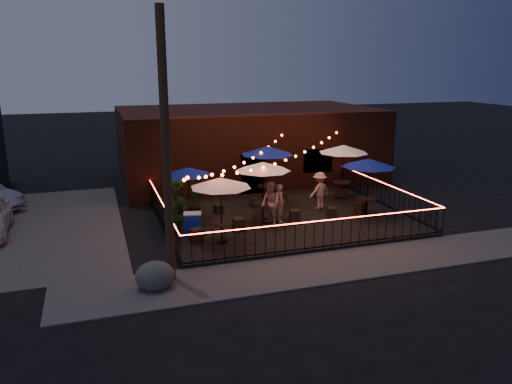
# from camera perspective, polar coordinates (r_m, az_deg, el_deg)

# --- Properties ---
(ground) EXTENTS (110.00, 110.00, 0.00)m
(ground) POSITION_cam_1_polar(r_m,az_deg,el_deg) (19.49, 5.10, -4.86)
(ground) COLOR black
(ground) RESTS_ON ground
(patio) EXTENTS (10.00, 8.00, 0.15)m
(patio) POSITION_cam_1_polar(r_m,az_deg,el_deg) (21.22, 2.97, -2.98)
(patio) COLOR black
(patio) RESTS_ON ground
(sidewalk) EXTENTS (18.00, 2.50, 0.05)m
(sidewalk) POSITION_cam_1_polar(r_m,az_deg,el_deg) (16.75, 9.53, -8.24)
(sidewalk) COLOR #413E3C
(sidewalk) RESTS_ON ground
(brick_building) EXTENTS (14.00, 8.00, 4.00)m
(brick_building) POSITION_cam_1_polar(r_m,az_deg,el_deg) (28.47, -0.92, 5.52)
(brick_building) COLOR #391A0F
(brick_building) RESTS_ON ground
(utility_pole) EXTENTS (0.26, 0.26, 8.00)m
(utility_pole) POSITION_cam_1_polar(r_m,az_deg,el_deg) (14.59, -10.25, 4.63)
(utility_pole) COLOR #332015
(utility_pole) RESTS_ON ground
(fence_front) EXTENTS (10.00, 0.04, 1.04)m
(fence_front) POSITION_cam_1_polar(r_m,az_deg,el_deg) (17.56, 7.73, -4.85)
(fence_front) COLOR black
(fence_front) RESTS_ON patio
(fence_left) EXTENTS (0.04, 8.00, 1.04)m
(fence_left) POSITION_cam_1_polar(r_m,az_deg,el_deg) (19.86, -10.60, -2.67)
(fence_left) COLOR black
(fence_left) RESTS_ON patio
(fence_right) EXTENTS (0.04, 8.00, 1.04)m
(fence_right) POSITION_cam_1_polar(r_m,az_deg,el_deg) (23.28, 14.55, -0.34)
(fence_right) COLOR black
(fence_right) RESTS_ON patio
(festoon_lights) EXTENTS (10.02, 8.72, 1.32)m
(festoon_lights) POSITION_cam_1_polar(r_m,az_deg,el_deg) (20.00, 0.67, 3.19)
(festoon_lights) COLOR #FF3811
(festoon_lights) RESTS_ON ground
(cafe_table_0) EXTENTS (2.69, 2.69, 2.41)m
(cafe_table_0) POSITION_cam_1_polar(r_m,az_deg,el_deg) (17.55, -4.07, 0.99)
(cafe_table_0) COLOR black
(cafe_table_0) RESTS_ON patio
(cafe_table_1) EXTENTS (2.54, 2.54, 2.19)m
(cafe_table_1) POSITION_cam_1_polar(r_m,az_deg,el_deg) (20.50, -7.81, 2.29)
(cafe_table_1) COLOR black
(cafe_table_1) RESTS_ON patio
(cafe_table_2) EXTENTS (2.90, 2.90, 2.46)m
(cafe_table_2) POSITION_cam_1_polar(r_m,az_deg,el_deg) (20.02, 0.80, 2.85)
(cafe_table_2) COLOR black
(cafe_table_2) RESTS_ON patio
(cafe_table_3) EXTENTS (2.89, 2.89, 2.66)m
(cafe_table_3) POSITION_cam_1_polar(r_m,az_deg,el_deg) (22.67, 1.28, 4.68)
(cafe_table_3) COLOR black
(cafe_table_3) RESTS_ON patio
(cafe_table_4) EXTENTS (2.93, 2.93, 2.46)m
(cafe_table_4) POSITION_cam_1_polar(r_m,az_deg,el_deg) (21.29, 12.79, 3.18)
(cafe_table_4) COLOR black
(cafe_table_4) RESTS_ON patio
(cafe_table_5) EXTENTS (2.46, 2.46, 2.58)m
(cafe_table_5) POSITION_cam_1_polar(r_m,az_deg,el_deg) (23.88, 9.97, 4.79)
(cafe_table_5) COLOR black
(cafe_table_5) RESTS_ON patio
(bistro_chair_0) EXTENTS (0.52, 0.52, 0.50)m
(bistro_chair_0) POSITION_cam_1_polar(r_m,az_deg,el_deg) (18.25, -6.84, -4.95)
(bistro_chair_0) COLOR black
(bistro_chair_0) RESTS_ON patio
(bistro_chair_1) EXTENTS (0.45, 0.45, 0.50)m
(bistro_chair_1) POSITION_cam_1_polar(r_m,az_deg,el_deg) (19.32, -1.98, -3.73)
(bistro_chair_1) COLOR black
(bistro_chair_1) RESTS_ON patio
(bistro_chair_2) EXTENTS (0.43, 0.43, 0.41)m
(bistro_chair_2) POSITION_cam_1_polar(r_m,az_deg,el_deg) (21.62, -9.46, -2.05)
(bistro_chair_2) COLOR black
(bistro_chair_2) RESTS_ON patio
(bistro_chair_3) EXTENTS (0.40, 0.40, 0.40)m
(bistro_chair_3) POSITION_cam_1_polar(r_m,az_deg,el_deg) (21.57, -4.31, -1.94)
(bistro_chair_3) COLOR black
(bistro_chair_3) RESTS_ON patio
(bistro_chair_4) EXTENTS (0.44, 0.44, 0.42)m
(bistro_chair_4) POSITION_cam_1_polar(r_m,az_deg,el_deg) (20.17, 0.20, -3.04)
(bistro_chair_4) COLOR black
(bistro_chair_4) RESTS_ON patio
(bistro_chair_5) EXTENTS (0.47, 0.47, 0.47)m
(bistro_chair_5) POSITION_cam_1_polar(r_m,az_deg,el_deg) (20.52, 4.43, -2.71)
(bistro_chair_5) COLOR black
(bistro_chair_5) RESTS_ON patio
(bistro_chair_6) EXTENTS (0.43, 0.43, 0.40)m
(bistro_chair_6) POSITION_cam_1_polar(r_m,az_deg,el_deg) (22.55, -0.26, -1.16)
(bistro_chair_6) COLOR black
(bistro_chair_6) RESTS_ON patio
(bistro_chair_7) EXTENTS (0.41, 0.41, 0.40)m
(bistro_chair_7) POSITION_cam_1_polar(r_m,az_deg,el_deg) (23.41, 3.04, -0.60)
(bistro_chair_7) COLOR black
(bistro_chair_7) RESTS_ON patio
(bistro_chair_8) EXTENTS (0.40, 0.40, 0.41)m
(bistro_chair_8) POSITION_cam_1_polar(r_m,az_deg,el_deg) (21.26, 8.66, -2.30)
(bistro_chair_8) COLOR black
(bistro_chair_8) RESTS_ON patio
(bistro_chair_9) EXTENTS (0.57, 0.57, 0.51)m
(bistro_chair_9) POSITION_cam_1_polar(r_m,az_deg,el_deg) (21.90, 11.84, -1.82)
(bistro_chair_9) COLOR black
(bistro_chair_9) RESTS_ON patio
(bistro_chair_10) EXTENTS (0.54, 0.54, 0.49)m
(bistro_chair_10) POSITION_cam_1_polar(r_m,az_deg,el_deg) (24.19, 7.12, -0.09)
(bistro_chair_10) COLOR black
(bistro_chair_10) RESTS_ON patio
(bistro_chair_11) EXTENTS (0.49, 0.49, 0.50)m
(bistro_chair_11) POSITION_cam_1_polar(r_m,az_deg,el_deg) (24.44, 9.74, -0.02)
(bistro_chair_11) COLOR black
(bistro_chair_11) RESTS_ON patio
(patron_a) EXTENTS (0.43, 0.61, 1.58)m
(patron_a) POSITION_cam_1_polar(r_m,az_deg,el_deg) (20.26, 2.74, -1.27)
(patron_a) COLOR #E0B08D
(patron_a) RESTS_ON patio
(patron_b) EXTENTS (0.85, 0.99, 1.78)m
(patron_b) POSITION_cam_1_polar(r_m,az_deg,el_deg) (19.81, 1.65, -1.32)
(patron_b) COLOR tan
(patron_b) RESTS_ON patio
(patron_c) EXTENTS (1.21, 0.92, 1.65)m
(patron_c) POSITION_cam_1_polar(r_m,az_deg,el_deg) (22.26, 7.26, 0.17)
(patron_c) COLOR tan
(patron_c) RESTS_ON patio
(potted_shrub_a) EXTENTS (1.39, 1.30, 1.24)m
(potted_shrub_a) POSITION_cam_1_polar(r_m,az_deg,el_deg) (19.46, -9.27, -2.63)
(potted_shrub_a) COLOR #154017
(potted_shrub_a) RESTS_ON patio
(potted_shrub_b) EXTENTS (0.89, 0.77, 1.43)m
(potted_shrub_b) POSITION_cam_1_polar(r_m,az_deg,el_deg) (20.81, -6.92, -1.16)
(potted_shrub_b) COLOR #113D14
(potted_shrub_b) RESTS_ON patio
(potted_shrub_c) EXTENTS (1.01, 1.01, 1.46)m
(potted_shrub_c) POSITION_cam_1_polar(r_m,az_deg,el_deg) (21.85, -9.17, -0.44)
(potted_shrub_c) COLOR #183F13
(potted_shrub_c) RESTS_ON patio
(cooler) EXTENTS (0.74, 0.60, 0.86)m
(cooler) POSITION_cam_1_polar(r_m,az_deg,el_deg) (18.95, -7.24, -3.62)
(cooler) COLOR #0C2EA8
(cooler) RESTS_ON patio
(boulder) EXTENTS (1.17, 1.05, 0.80)m
(boulder) POSITION_cam_1_polar(r_m,az_deg,el_deg) (15.09, -11.46, -9.42)
(boulder) COLOR #3F403B
(boulder) RESTS_ON ground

